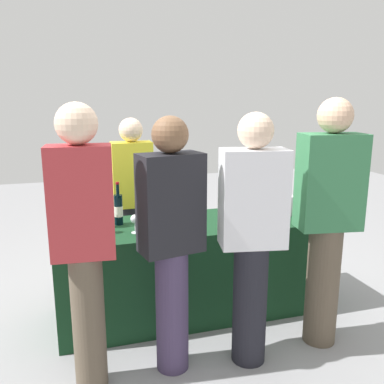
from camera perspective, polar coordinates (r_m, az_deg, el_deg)
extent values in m
plane|color=gray|center=(3.60, 0.00, -15.99)|extent=(12.00, 12.00, 0.00)
cube|color=#14381E|center=(3.43, 0.00, -10.37)|extent=(2.12, 0.69, 0.77)
cylinder|color=black|center=(3.21, -12.85, -2.84)|extent=(0.07, 0.07, 0.24)
cylinder|color=black|center=(3.17, -12.99, -0.06)|extent=(0.03, 0.03, 0.08)
cylinder|color=black|center=(3.16, -13.04, 0.82)|extent=(0.03, 0.03, 0.02)
cylinder|color=silver|center=(3.22, -12.84, -3.04)|extent=(0.07, 0.07, 0.08)
cylinder|color=black|center=(3.27, -10.13, -2.43)|extent=(0.07, 0.07, 0.24)
cylinder|color=black|center=(3.23, -10.24, 0.33)|extent=(0.03, 0.03, 0.09)
cylinder|color=maroon|center=(3.22, -10.28, 1.21)|extent=(0.03, 0.03, 0.02)
cylinder|color=silver|center=(3.27, -10.12, -2.63)|extent=(0.07, 0.07, 0.08)
cylinder|color=black|center=(3.36, -6.05, -2.07)|extent=(0.07, 0.07, 0.22)
cylinder|color=black|center=(3.32, -6.11, 0.47)|extent=(0.03, 0.03, 0.09)
cylinder|color=gold|center=(3.31, -6.13, 1.35)|extent=(0.03, 0.03, 0.02)
cylinder|color=silver|center=(3.36, -6.04, -2.25)|extent=(0.07, 0.07, 0.08)
cylinder|color=black|center=(3.35, -4.15, -1.90)|extent=(0.08, 0.08, 0.23)
cylinder|color=black|center=(3.32, -4.19, 0.66)|extent=(0.03, 0.03, 0.07)
cylinder|color=black|center=(3.31, -4.20, 1.42)|extent=(0.03, 0.03, 0.02)
cylinder|color=silver|center=(3.36, -4.14, -2.09)|extent=(0.08, 0.08, 0.08)
cylinder|color=black|center=(3.61, 9.64, -0.97)|extent=(0.07, 0.07, 0.24)
cylinder|color=black|center=(3.58, 9.74, 1.42)|extent=(0.03, 0.03, 0.07)
cylinder|color=maroon|center=(3.57, 9.76, 2.11)|extent=(0.03, 0.03, 0.02)
cylinder|color=silver|center=(3.61, 9.64, -1.15)|extent=(0.07, 0.07, 0.08)
cylinder|color=silver|center=(3.11, -11.69, -5.54)|extent=(0.07, 0.07, 0.00)
cylinder|color=silver|center=(3.10, -11.72, -4.98)|extent=(0.01, 0.01, 0.06)
sphere|color=silver|center=(3.08, -11.77, -3.95)|extent=(0.06, 0.06, 0.06)
cylinder|color=silver|center=(3.08, -7.84, -5.58)|extent=(0.06, 0.06, 0.00)
cylinder|color=silver|center=(3.07, -7.86, -4.89)|extent=(0.01, 0.01, 0.07)
sphere|color=silver|center=(3.05, -7.90, -3.71)|extent=(0.07, 0.07, 0.07)
sphere|color=#590C19|center=(3.05, -7.89, -3.91)|extent=(0.04, 0.04, 0.04)
cylinder|color=silver|center=(3.07, -5.67, -5.59)|extent=(0.06, 0.06, 0.00)
cylinder|color=silver|center=(3.06, -5.69, -4.91)|extent=(0.01, 0.01, 0.07)
sphere|color=silver|center=(3.04, -5.72, -3.69)|extent=(0.07, 0.07, 0.07)
cylinder|color=silver|center=(3.59, 12.35, -1.76)|extent=(0.19, 0.19, 0.16)
cylinder|color=black|center=(3.91, -7.94, -7.43)|extent=(0.20, 0.20, 0.78)
cube|color=yellow|center=(3.73, -8.26, 2.41)|extent=(0.36, 0.20, 0.58)
sphere|color=beige|center=(3.68, -8.46, 8.49)|extent=(0.21, 0.21, 0.21)
cylinder|color=brown|center=(2.66, -14.07, -17.14)|extent=(0.19, 0.19, 0.85)
cube|color=#B23338|center=(2.38, -15.05, -1.38)|extent=(0.37, 0.22, 0.64)
sphere|color=beige|center=(2.32, -15.68, 9.10)|extent=(0.23, 0.23, 0.23)
cylinder|color=#3F3351|center=(2.76, -2.76, -16.04)|extent=(0.21, 0.21, 0.81)
cube|color=black|center=(2.49, -2.94, -1.60)|extent=(0.42, 0.28, 0.61)
sphere|color=brown|center=(2.42, -3.05, 7.94)|extent=(0.22, 0.22, 0.22)
cylinder|color=black|center=(2.85, 7.98, -15.03)|extent=(0.23, 0.23, 0.82)
cube|color=silver|center=(2.59, 8.47, -0.87)|extent=(0.44, 0.30, 0.62)
sphere|color=beige|center=(2.53, 8.79, 8.39)|extent=(0.22, 0.22, 0.22)
cylinder|color=brown|center=(3.16, 17.56, -12.21)|extent=(0.23, 0.23, 0.86)
cube|color=#337247|center=(2.93, 18.56, 1.34)|extent=(0.45, 0.30, 0.65)
sphere|color=#D8AD8C|center=(2.88, 19.20, 9.97)|extent=(0.23, 0.23, 0.23)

